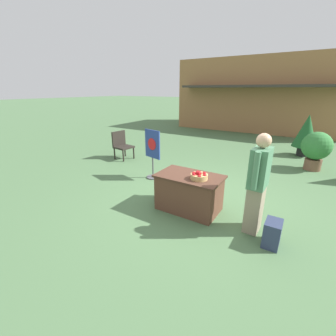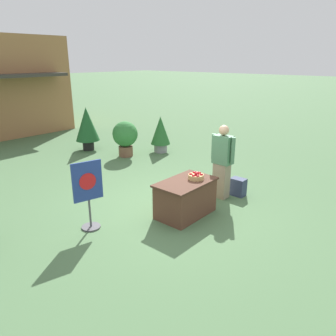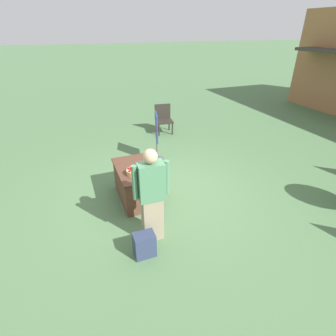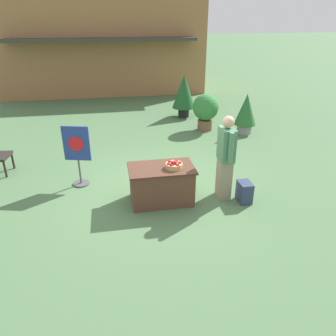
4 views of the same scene
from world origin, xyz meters
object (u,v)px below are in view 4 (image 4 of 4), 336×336
at_px(poster_board, 78,154).
at_px(potted_plant_far_left, 246,112).
at_px(display_table, 161,184).
at_px(potted_plant_far_right, 184,93).
at_px(potted_plant_near_left, 206,109).
at_px(apple_basket, 174,165).
at_px(person_visitor, 226,158).
at_px(backpack, 244,192).

bearing_deg(poster_board, potted_plant_far_left, 132.64).
relative_size(display_table, potted_plant_far_right, 0.85).
bearing_deg(poster_board, display_table, 72.47).
xyz_separation_m(poster_board, potted_plant_near_left, (3.73, 3.12, -0.04)).
bearing_deg(apple_basket, display_table, 160.34).
xyz_separation_m(potted_plant_near_left, potted_plant_far_left, (1.13, -0.54, 0.01)).
bearing_deg(person_visitor, display_table, -0.00).
height_order(poster_board, potted_plant_far_left, poster_board).
xyz_separation_m(display_table, apple_basket, (0.23, -0.08, 0.43)).
bearing_deg(potted_plant_far_right, person_visitor, -94.93).
height_order(potted_plant_near_left, potted_plant_far_right, potted_plant_far_right).
xyz_separation_m(poster_board, potted_plant_far_right, (3.39, 4.71, 0.15)).
height_order(apple_basket, backpack, apple_basket).
distance_m(display_table, apple_basket, 0.50).
distance_m(apple_basket, potted_plant_near_left, 4.62).
bearing_deg(backpack, person_visitor, 143.74).
relative_size(display_table, potted_plant_far_left, 1.03).
bearing_deg(display_table, poster_board, 147.89).
bearing_deg(potted_plant_far_right, potted_plant_far_left, -55.34).
height_order(apple_basket, person_visitor, person_visitor).
distance_m(display_table, potted_plant_far_left, 4.85).
bearing_deg(backpack, poster_board, 157.54).
height_order(person_visitor, poster_board, person_visitor).
xyz_separation_m(backpack, potted_plant_far_right, (0.15, 6.05, 0.67)).
height_order(person_visitor, backpack, person_visitor).
bearing_deg(person_visitor, potted_plant_near_left, -98.53).
height_order(person_visitor, potted_plant_far_right, person_visitor).
relative_size(backpack, potted_plant_far_left, 0.34).
xyz_separation_m(person_visitor, potted_plant_near_left, (0.84, 4.21, -0.19)).
distance_m(poster_board, potted_plant_near_left, 4.86).
distance_m(apple_basket, backpack, 1.52).
relative_size(apple_basket, poster_board, 0.24).
relative_size(apple_basket, potted_plant_far_left, 0.26).
bearing_deg(backpack, apple_basket, 170.35).
distance_m(person_visitor, potted_plant_far_left, 4.17).
distance_m(display_table, person_visitor, 1.36).
relative_size(poster_board, potted_plant_near_left, 1.15).
bearing_deg(potted_plant_far_left, person_visitor, -118.18).
relative_size(display_table, backpack, 3.02).
bearing_deg(potted_plant_near_left, display_table, -116.86).
distance_m(potted_plant_far_right, potted_plant_far_left, 2.59).
bearing_deg(potted_plant_far_right, apple_basket, -104.71).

